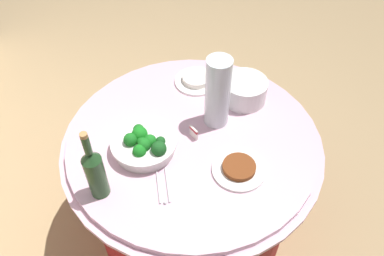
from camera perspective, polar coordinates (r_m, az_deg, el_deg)
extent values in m
plane|color=tan|center=(2.29, 0.00, -13.57)|extent=(6.00, 6.00, 0.00)
cylinder|color=maroon|center=(1.99, 0.00, -8.72)|extent=(1.01, 1.01, 0.69)
cylinder|color=#E0B2C6|center=(1.71, 0.00, -2.05)|extent=(1.16, 1.16, 0.02)
cylinder|color=#E0B2C6|center=(1.69, 0.00, -1.49)|extent=(1.10, 1.10, 0.03)
cylinder|color=white|center=(1.62, -7.12, -2.63)|extent=(0.26, 0.26, 0.05)
cylinder|color=white|center=(1.60, -7.22, -1.91)|extent=(0.28, 0.28, 0.01)
sphere|color=#19731E|center=(1.57, -6.31, -1.94)|extent=(0.06, 0.06, 0.06)
sphere|color=#19801E|center=(1.60, -7.82, -0.89)|extent=(0.07, 0.07, 0.07)
sphere|color=#19521E|center=(1.57, -4.72, -1.98)|extent=(0.04, 0.04, 0.04)
sphere|color=#196C1E|center=(1.58, -9.19, -1.75)|extent=(0.06, 0.06, 0.06)
sphere|color=#197A1E|center=(1.55, -7.86, -3.42)|extent=(0.06, 0.06, 0.06)
sphere|color=#19691E|center=(1.62, -7.98, -0.24)|extent=(0.05, 0.05, 0.05)
sphere|color=#196D1E|center=(1.58, -7.55, -1.99)|extent=(0.04, 0.04, 0.04)
sphere|color=#19711E|center=(1.56, -7.17, -2.51)|extent=(0.06, 0.06, 0.06)
sphere|color=#19521E|center=(1.54, -4.98, -3.10)|extent=(0.06, 0.06, 0.06)
cylinder|color=white|center=(1.86, 7.72, 4.45)|extent=(0.21, 0.21, 0.01)
cylinder|color=white|center=(1.86, 7.75, 4.68)|extent=(0.21, 0.21, 0.01)
cylinder|color=white|center=(1.85, 7.78, 4.91)|extent=(0.21, 0.21, 0.01)
cylinder|color=white|center=(1.84, 7.81, 5.14)|extent=(0.21, 0.21, 0.01)
cylinder|color=white|center=(1.84, 7.84, 5.37)|extent=(0.21, 0.21, 0.01)
cylinder|color=white|center=(1.83, 7.88, 5.60)|extent=(0.21, 0.21, 0.01)
cylinder|color=white|center=(1.82, 7.91, 5.84)|extent=(0.21, 0.21, 0.01)
cylinder|color=white|center=(1.82, 7.94, 6.07)|extent=(0.21, 0.21, 0.01)
cylinder|color=white|center=(1.81, 7.97, 6.31)|extent=(0.21, 0.21, 0.01)
cylinder|color=white|center=(1.80, 8.00, 6.55)|extent=(0.21, 0.21, 0.01)
cylinder|color=white|center=(1.80, 8.04, 6.79)|extent=(0.21, 0.21, 0.01)
cylinder|color=#234823|center=(1.47, -14.10, -7.02)|extent=(0.07, 0.07, 0.20)
cone|color=#234823|center=(1.37, -14.99, -4.08)|extent=(0.07, 0.07, 0.04)
cylinder|color=#234823|center=(1.33, -15.49, -2.45)|extent=(0.03, 0.03, 0.08)
cylinder|color=#B2844C|center=(1.29, -15.90, -1.07)|extent=(0.03, 0.03, 0.02)
cylinder|color=silver|center=(1.63, 3.85, 5.31)|extent=(0.11, 0.11, 0.34)
sphere|color=#E5B26B|center=(1.73, 3.46, 2.57)|extent=(0.06, 0.06, 0.06)
sphere|color=#E5B26B|center=(1.71, 3.15, 1.75)|extent=(0.06, 0.06, 0.06)
sphere|color=#E5B26B|center=(1.72, 4.32, 1.94)|extent=(0.06, 0.06, 0.06)
sphere|color=#72C64C|center=(1.69, 3.18, 3.70)|extent=(0.06, 0.06, 0.06)
sphere|color=#72C64C|center=(1.67, 3.60, 2.88)|extent=(0.06, 0.06, 0.06)
sphere|color=#72C64C|center=(1.69, 4.40, 3.51)|extent=(0.06, 0.06, 0.06)
sphere|color=red|center=(1.65, 3.09, 4.78)|extent=(0.06, 0.06, 0.06)
sphere|color=red|center=(1.63, 4.12, 4.24)|extent=(0.06, 0.06, 0.06)
sphere|color=red|center=(1.66, 4.24, 5.08)|extent=(0.06, 0.06, 0.06)
sphere|color=#E5B26B|center=(1.60, 3.24, 5.88)|extent=(0.06, 0.06, 0.06)
sphere|color=#E5B26B|center=(1.60, 4.55, 5.81)|extent=(0.06, 0.06, 0.06)
sphere|color=#E5B26B|center=(1.63, 3.92, 6.58)|extent=(0.06, 0.06, 0.06)
sphere|color=#72C64C|center=(1.56, 3.65, 7.13)|extent=(0.06, 0.06, 0.06)
sphere|color=#72C64C|center=(1.58, 4.77, 7.55)|extent=(0.06, 0.06, 0.06)
sphere|color=#72C64C|center=(1.59, 3.59, 7.97)|extent=(0.06, 0.06, 0.06)
cylinder|color=silver|center=(1.52, -5.06, -8.64)|extent=(0.16, 0.02, 0.01)
cylinder|color=silver|center=(1.52, -3.69, -8.48)|extent=(0.16, 0.02, 0.01)
sphere|color=silver|center=(1.48, -4.06, -11.11)|extent=(0.01, 0.01, 0.01)
cylinder|color=white|center=(1.57, 6.99, -6.17)|extent=(0.22, 0.22, 0.01)
cylinder|color=brown|center=(1.56, 7.04, -5.80)|extent=(0.14, 0.14, 0.02)
cylinder|color=white|center=(1.94, 0.68, 7.01)|extent=(0.22, 0.22, 0.01)
cylinder|color=white|center=(1.93, 0.68, 7.46)|extent=(0.14, 0.14, 0.03)
cube|color=white|center=(1.66, 0.26, -0.72)|extent=(0.05, 0.03, 0.05)
cube|color=maroon|center=(1.64, 0.26, -0.31)|extent=(0.05, 0.03, 0.01)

